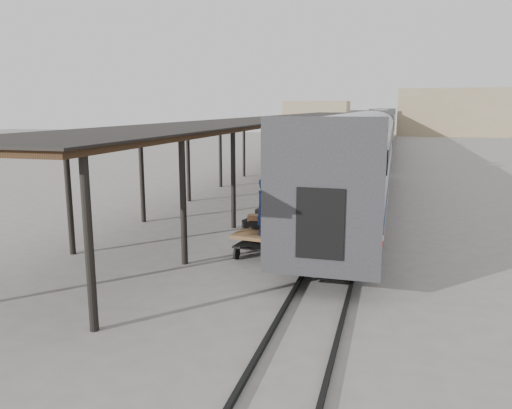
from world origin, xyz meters
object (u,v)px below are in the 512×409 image
object	(u,v)px
baggage_cart	(262,235)
porter	(265,207)
pedestrian	(276,164)
luggage_tug	(279,172)

from	to	relation	value
baggage_cart	porter	distance (m)	1.31
baggage_cart	pedestrian	world-z (taller)	pedestrian
pedestrian	luggage_tug	bearing A→B (deg)	133.83
baggage_cart	pedestrian	distance (m)	19.01
luggage_tug	baggage_cart	bearing A→B (deg)	-60.55
baggage_cart	pedestrian	size ratio (longest dim) A/B	1.39
baggage_cart	porter	xyz separation A→B (m)	(0.25, -0.65, 1.11)
baggage_cart	porter	world-z (taller)	porter
baggage_cart	luggage_tug	size ratio (longest dim) A/B	1.51
porter	pedestrian	distance (m)	19.71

